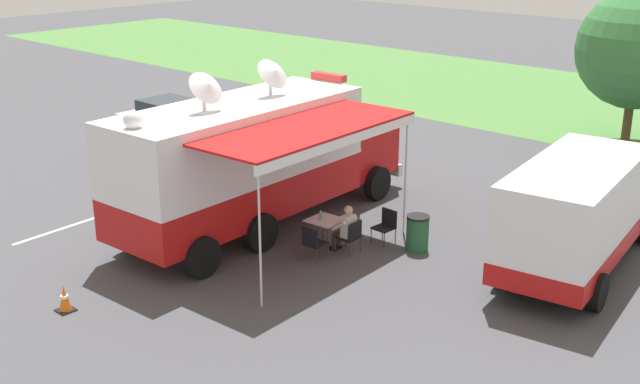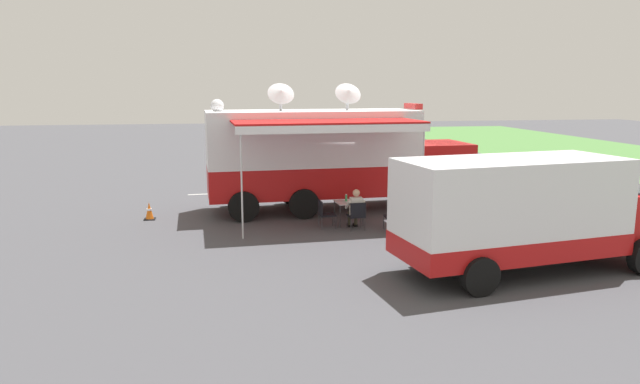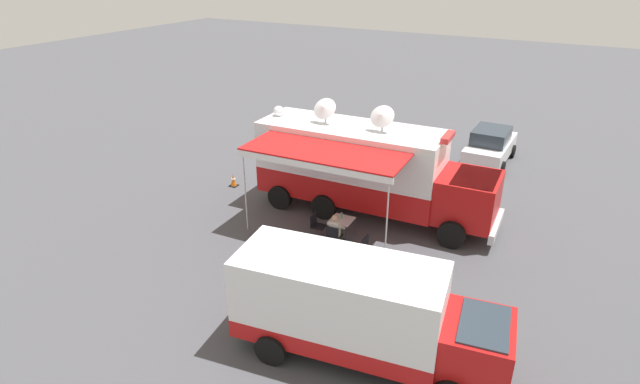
{
  "view_description": "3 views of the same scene",
  "coord_description": "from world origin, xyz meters",
  "px_view_note": "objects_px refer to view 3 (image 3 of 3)",
  "views": [
    {
      "loc": [
        14.7,
        -12.98,
        7.91
      ],
      "look_at": [
        2.3,
        0.6,
        1.52
      ],
      "focal_mm": 44.44,
      "sensor_mm": 36.0,
      "label": 1
    },
    {
      "loc": [
        19.34,
        -3.01,
        4.28
      ],
      "look_at": [
        2.08,
        -0.07,
        1.03
      ],
      "focal_mm": 31.71,
      "sensor_mm": 36.0,
      "label": 2
    },
    {
      "loc": [
        17.04,
        8.13,
        9.51
      ],
      "look_at": [
        1.62,
        -0.46,
        1.28
      ],
      "focal_mm": 28.84,
      "sensor_mm": 36.0,
      "label": 3
    }
  ],
  "objects_px": {
    "water_bottle": "(342,216)",
    "trash_bin": "(354,260)",
    "folding_chair_beside_table": "(316,224)",
    "car_behind_truck": "(490,146)",
    "command_truck": "(367,167)",
    "traffic_cone": "(233,180)",
    "folding_chair_spare_by_truck": "(362,245)",
    "support_truck": "(359,311)",
    "folding_table": "(342,221)",
    "seated_responder": "(336,229)",
    "folding_chair_at_table": "(333,235)"
  },
  "relations": [
    {
      "from": "folding_chair_at_table",
      "to": "folding_chair_spare_by_truck",
      "type": "relative_size",
      "value": 1.0
    },
    {
      "from": "water_bottle",
      "to": "support_truck",
      "type": "bearing_deg",
      "value": 30.77
    },
    {
      "from": "folding_table",
      "to": "folding_chair_spare_by_truck",
      "type": "xyz_separation_m",
      "value": [
        0.97,
        1.26,
        -0.16
      ]
    },
    {
      "from": "folding_chair_spare_by_truck",
      "to": "seated_responder",
      "type": "distance_m",
      "value": 1.25
    },
    {
      "from": "water_bottle",
      "to": "car_behind_truck",
      "type": "distance_m",
      "value": 10.59
    },
    {
      "from": "command_truck",
      "to": "folding_chair_beside_table",
      "type": "bearing_deg",
      "value": -16.45
    },
    {
      "from": "folding_table",
      "to": "trash_bin",
      "type": "height_order",
      "value": "trash_bin"
    },
    {
      "from": "traffic_cone",
      "to": "car_behind_truck",
      "type": "relative_size",
      "value": 0.14
    },
    {
      "from": "command_truck",
      "to": "traffic_cone",
      "type": "xyz_separation_m",
      "value": [
        0.55,
        -6.25,
        -1.67
      ]
    },
    {
      "from": "command_truck",
      "to": "car_behind_truck",
      "type": "bearing_deg",
      "value": 158.83
    },
    {
      "from": "folding_chair_spare_by_truck",
      "to": "traffic_cone",
      "type": "relative_size",
      "value": 1.5
    },
    {
      "from": "command_truck",
      "to": "folding_chair_at_table",
      "type": "bearing_deg",
      "value": 2.73
    },
    {
      "from": "folding_table",
      "to": "support_truck",
      "type": "distance_m",
      "value": 6.14
    },
    {
      "from": "traffic_cone",
      "to": "folding_chair_beside_table",
      "type": "bearing_deg",
      "value": 68.81
    },
    {
      "from": "folding_table",
      "to": "support_truck",
      "type": "bearing_deg",
      "value": 30.81
    },
    {
      "from": "water_bottle",
      "to": "folding_chair_at_table",
      "type": "xyz_separation_m",
      "value": [
        0.9,
        0.14,
        -0.32
      ]
    },
    {
      "from": "folding_chair_beside_table",
      "to": "seated_responder",
      "type": "distance_m",
      "value": 0.96
    },
    {
      "from": "car_behind_truck",
      "to": "water_bottle",
      "type": "bearing_deg",
      "value": -16.86
    },
    {
      "from": "seated_responder",
      "to": "car_behind_truck",
      "type": "height_order",
      "value": "car_behind_truck"
    },
    {
      "from": "folding_chair_spare_by_truck",
      "to": "trash_bin",
      "type": "height_order",
      "value": "trash_bin"
    },
    {
      "from": "folding_chair_at_table",
      "to": "command_truck",
      "type": "bearing_deg",
      "value": -177.27
    },
    {
      "from": "water_bottle",
      "to": "seated_responder",
      "type": "xyz_separation_m",
      "value": [
        0.71,
        0.13,
        -0.18
      ]
    },
    {
      "from": "command_truck",
      "to": "folding_chair_spare_by_truck",
      "type": "bearing_deg",
      "value": 22.09
    },
    {
      "from": "folding_chair_beside_table",
      "to": "car_behind_truck",
      "type": "distance_m",
      "value": 11.3
    },
    {
      "from": "water_bottle",
      "to": "trash_bin",
      "type": "bearing_deg",
      "value": 36.72
    },
    {
      "from": "folding_chair_beside_table",
      "to": "car_behind_truck",
      "type": "xyz_separation_m",
      "value": [
        -10.62,
        3.87,
        0.37
      ]
    },
    {
      "from": "water_bottle",
      "to": "support_truck",
      "type": "distance_m",
      "value": 6.24
    },
    {
      "from": "command_truck",
      "to": "seated_responder",
      "type": "relative_size",
      "value": 7.68
    },
    {
      "from": "command_truck",
      "to": "support_truck",
      "type": "xyz_separation_m",
      "value": [
        7.53,
        3.19,
        -0.56
      ]
    },
    {
      "from": "folding_chair_beside_table",
      "to": "car_behind_truck",
      "type": "relative_size",
      "value": 0.21
    },
    {
      "from": "car_behind_truck",
      "to": "folding_chair_spare_by_truck",
      "type": "bearing_deg",
      "value": -8.91
    },
    {
      "from": "car_behind_truck",
      "to": "folding_table",
      "type": "bearing_deg",
      "value": -16.42
    },
    {
      "from": "seated_responder",
      "to": "traffic_cone",
      "type": "relative_size",
      "value": 2.16
    },
    {
      "from": "command_truck",
      "to": "support_truck",
      "type": "height_order",
      "value": "command_truck"
    },
    {
      "from": "folding_table",
      "to": "trash_bin",
      "type": "distance_m",
      "value": 2.33
    },
    {
      "from": "folding_table",
      "to": "traffic_cone",
      "type": "height_order",
      "value": "folding_table"
    },
    {
      "from": "folding_chair_beside_table",
      "to": "folding_chair_spare_by_truck",
      "type": "bearing_deg",
      "value": 74.36
    },
    {
      "from": "folding_table",
      "to": "car_behind_truck",
      "type": "xyz_separation_m",
      "value": [
        -10.24,
        3.02,
        0.21
      ]
    },
    {
      "from": "seated_responder",
      "to": "support_truck",
      "type": "xyz_separation_m",
      "value": [
        4.63,
        3.05,
        0.73
      ]
    },
    {
      "from": "command_truck",
      "to": "trash_bin",
      "type": "height_order",
      "value": "command_truck"
    },
    {
      "from": "water_bottle",
      "to": "folding_chair_beside_table",
      "type": "bearing_deg",
      "value": -58.78
    },
    {
      "from": "command_truck",
      "to": "folding_chair_beside_table",
      "type": "relative_size",
      "value": 11.04
    },
    {
      "from": "folding_table",
      "to": "water_bottle",
      "type": "bearing_deg",
      "value": -151.28
    },
    {
      "from": "car_behind_truck",
      "to": "command_truck",
      "type": "bearing_deg",
      "value": -21.17
    },
    {
      "from": "folding_chair_at_table",
      "to": "traffic_cone",
      "type": "xyz_separation_m",
      "value": [
        -2.54,
        -6.4,
        -0.23
      ]
    },
    {
      "from": "folding_table",
      "to": "car_behind_truck",
      "type": "distance_m",
      "value": 10.67
    },
    {
      "from": "command_truck",
      "to": "folding_chair_at_table",
      "type": "height_order",
      "value": "command_truck"
    },
    {
      "from": "support_truck",
      "to": "folding_table",
      "type": "bearing_deg",
      "value": -149.19
    },
    {
      "from": "folding_chair_beside_table",
      "to": "trash_bin",
      "type": "height_order",
      "value": "trash_bin"
    },
    {
      "from": "command_truck",
      "to": "car_behind_truck",
      "type": "relative_size",
      "value": 2.28
    }
  ]
}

